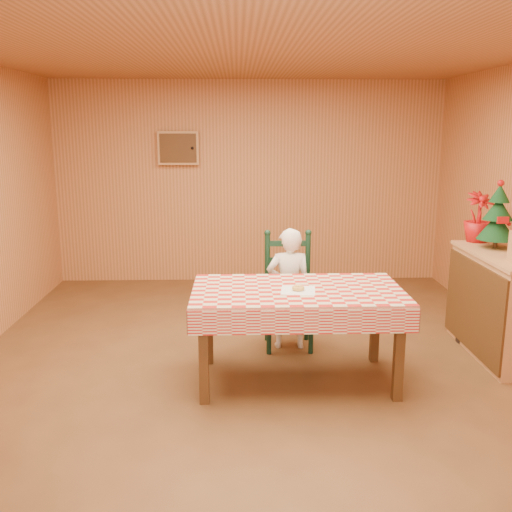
{
  "coord_description": "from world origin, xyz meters",
  "views": [
    {
      "loc": [
        -0.15,
        -4.46,
        2.0
      ],
      "look_at": [
        0.0,
        0.2,
        0.95
      ],
      "focal_mm": 40.0,
      "sensor_mm": 36.0,
      "label": 1
    }
  ],
  "objects_px": {
    "shelf_unit": "(501,305)",
    "ladder_chair": "(288,293)",
    "seated_child": "(289,289)",
    "christmas_tree": "(498,217)",
    "dining_table": "(297,299)",
    "storage_bin": "(477,324)"
  },
  "relations": [
    {
      "from": "ladder_chair",
      "to": "christmas_tree",
      "type": "relative_size",
      "value": 1.74
    },
    {
      "from": "dining_table",
      "to": "christmas_tree",
      "type": "relative_size",
      "value": 2.67
    },
    {
      "from": "shelf_unit",
      "to": "ladder_chair",
      "type": "bearing_deg",
      "value": 170.7
    },
    {
      "from": "seated_child",
      "to": "shelf_unit",
      "type": "distance_m",
      "value": 1.89
    },
    {
      "from": "dining_table",
      "to": "seated_child",
      "type": "relative_size",
      "value": 1.47
    },
    {
      "from": "seated_child",
      "to": "storage_bin",
      "type": "xyz_separation_m",
      "value": [
        1.8,
        0.06,
        -0.38
      ]
    },
    {
      "from": "ladder_chair",
      "to": "storage_bin",
      "type": "xyz_separation_m",
      "value": [
        1.8,
        -0.0,
        -0.32
      ]
    },
    {
      "from": "seated_child",
      "to": "christmas_tree",
      "type": "height_order",
      "value": "christmas_tree"
    },
    {
      "from": "storage_bin",
      "to": "dining_table",
      "type": "bearing_deg",
      "value": -156.46
    },
    {
      "from": "seated_child",
      "to": "shelf_unit",
      "type": "relative_size",
      "value": 0.91
    },
    {
      "from": "ladder_chair",
      "to": "christmas_tree",
      "type": "xyz_separation_m",
      "value": [
        1.88,
        -0.06,
        0.71
      ]
    },
    {
      "from": "ladder_chair",
      "to": "shelf_unit",
      "type": "bearing_deg",
      "value": -9.3
    },
    {
      "from": "shelf_unit",
      "to": "seated_child",
      "type": "bearing_deg",
      "value": 172.4
    },
    {
      "from": "shelf_unit",
      "to": "christmas_tree",
      "type": "height_order",
      "value": "christmas_tree"
    },
    {
      "from": "shelf_unit",
      "to": "christmas_tree",
      "type": "distance_m",
      "value": 0.79
    },
    {
      "from": "storage_bin",
      "to": "christmas_tree",
      "type": "bearing_deg",
      "value": -36.24
    },
    {
      "from": "ladder_chair",
      "to": "seated_child",
      "type": "height_order",
      "value": "seated_child"
    },
    {
      "from": "storage_bin",
      "to": "seated_child",
      "type": "bearing_deg",
      "value": -178.24
    },
    {
      "from": "ladder_chair",
      "to": "shelf_unit",
      "type": "xyz_separation_m",
      "value": [
        1.87,
        -0.31,
        -0.04
      ]
    },
    {
      "from": "seated_child",
      "to": "shelf_unit",
      "type": "height_order",
      "value": "seated_child"
    },
    {
      "from": "ladder_chair",
      "to": "shelf_unit",
      "type": "height_order",
      "value": "ladder_chair"
    },
    {
      "from": "seated_child",
      "to": "christmas_tree",
      "type": "xyz_separation_m",
      "value": [
        1.88,
        0.0,
        0.65
      ]
    }
  ]
}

